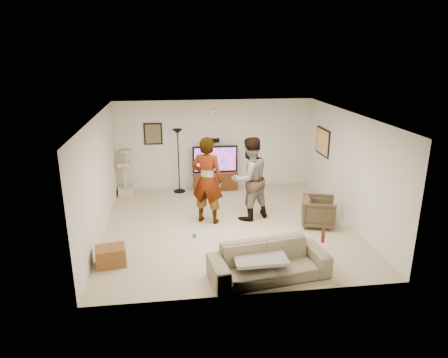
{
  "coord_description": "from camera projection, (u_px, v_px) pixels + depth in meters",
  "views": [
    {
      "loc": [
        -1.2,
        -8.33,
        3.82
      ],
      "look_at": [
        -0.07,
        0.2,
        1.04
      ],
      "focal_mm": 32.34,
      "sensor_mm": 36.0,
      "label": 1
    }
  ],
  "objects": [
    {
      "name": "toy_ball",
      "position": [
        194.0,
        235.0,
        8.58
      ],
      "size": [
        0.09,
        0.09,
        0.09
      ],
      "primitive_type": "sphere",
      "color": "#136F84",
      "rests_on": "floor"
    },
    {
      "name": "throw_blanket",
      "position": [
        259.0,
        256.0,
        6.95
      ],
      "size": [
        0.91,
        0.72,
        0.06
      ],
      "primitive_type": "cube",
      "rotation": [
        0.0,
        0.0,
        0.02
      ],
      "color": "#A7978F",
      "rests_on": "sofa"
    },
    {
      "name": "side_table",
      "position": [
        111.0,
        256.0,
        7.43
      ],
      "size": [
        0.59,
        0.48,
        0.36
      ],
      "primitive_type": "cube",
      "rotation": [
        0.0,
        0.0,
        0.17
      ],
      "color": "brown",
      "rests_on": "floor"
    },
    {
      "name": "wall_clock",
      "position": [
        215.0,
        114.0,
        11.1
      ],
      "size": [
        0.26,
        0.04,
        0.26
      ],
      "primitive_type": "cylinder",
      "rotation": [
        1.57,
        0.0,
        0.0
      ],
      "color": "silver",
      "rests_on": "wall_back"
    },
    {
      "name": "person_right",
      "position": [
        250.0,
        179.0,
        9.27
      ],
      "size": [
        1.17,
        1.06,
        1.95
      ],
      "primitive_type": "imported",
      "rotation": [
        0.0,
        0.0,
        3.57
      ],
      "color": "navy",
      "rests_on": "floor"
    },
    {
      "name": "floor",
      "position": [
        228.0,
        225.0,
        9.18
      ],
      "size": [
        5.5,
        5.5,
        0.02
      ],
      "primitive_type": "cube",
      "color": "tan",
      "rests_on": "ground"
    },
    {
      "name": "tv",
      "position": [
        215.0,
        159.0,
        11.27
      ],
      "size": [
        1.26,
        0.08,
        0.75
      ],
      "primitive_type": "cube",
      "color": "black",
      "rests_on": "tv_stand"
    },
    {
      "name": "sofa",
      "position": [
        269.0,
        261.0,
        7.01
      ],
      "size": [
        2.16,
        1.11,
        0.6
      ],
      "primitive_type": "imported",
      "rotation": [
        0.0,
        0.0,
        0.15
      ],
      "color": "#787056",
      "rests_on": "floor"
    },
    {
      "name": "floor_lamp",
      "position": [
        179.0,
        161.0,
        11.06
      ],
      "size": [
        0.32,
        0.32,
        1.77
      ],
      "primitive_type": "cylinder",
      "color": "black",
      "rests_on": "floor"
    },
    {
      "name": "wall_left",
      "position": [
        99.0,
        177.0,
        8.45
      ],
      "size": [
        0.04,
        5.5,
        2.5
      ],
      "primitive_type": "cube",
      "color": "silver",
      "rests_on": "floor"
    },
    {
      "name": "wall_back",
      "position": [
        215.0,
        144.0,
        11.39
      ],
      "size": [
        5.5,
        0.04,
        2.5
      ],
      "primitive_type": "cube",
      "color": "silver",
      "rests_on": "floor"
    },
    {
      "name": "ceiling",
      "position": [
        229.0,
        115.0,
        8.41
      ],
      "size": [
        5.5,
        5.5,
        0.02
      ],
      "primitive_type": "cube",
      "color": "silver",
      "rests_on": "wall_back"
    },
    {
      "name": "picture_back",
      "position": [
        153.0,
        134.0,
        11.05
      ],
      "size": [
        0.42,
        0.03,
        0.52
      ],
      "primitive_type": "cube",
      "color": "brown",
      "rests_on": "wall_back"
    },
    {
      "name": "tv_stand",
      "position": [
        215.0,
        180.0,
        11.46
      ],
      "size": [
        1.23,
        0.45,
        0.51
      ],
      "primitive_type": "cube",
      "color": "#3E220F",
      "rests_on": "floor"
    },
    {
      "name": "cat_tree",
      "position": [
        124.0,
        172.0,
        10.92
      ],
      "size": [
        0.47,
        0.47,
        1.28
      ],
      "primitive_type": "cube",
      "rotation": [
        0.0,
        0.0,
        0.16
      ],
      "color": "#BAB08C",
      "rests_on": "floor"
    },
    {
      "name": "armchair",
      "position": [
        319.0,
        212.0,
        9.08
      ],
      "size": [
        0.9,
        0.88,
        0.66
      ],
      "primitive_type": "imported",
      "rotation": [
        0.0,
        0.0,
        1.27
      ],
      "color": "#433624",
      "rests_on": "floor"
    },
    {
      "name": "wall_right",
      "position": [
        348.0,
        168.0,
        9.14
      ],
      "size": [
        0.04,
        5.5,
        2.5
      ],
      "primitive_type": "cube",
      "color": "silver",
      "rests_on": "floor"
    },
    {
      "name": "tv_screen",
      "position": [
        215.0,
        159.0,
        11.23
      ],
      "size": [
        1.16,
        0.01,
        0.66
      ],
      "primitive_type": "cube",
      "color": "#EB4730",
      "rests_on": "tv"
    },
    {
      "name": "console_box",
      "position": [
        213.0,
        193.0,
        11.15
      ],
      "size": [
        0.4,
        0.3,
        0.07
      ],
      "primitive_type": "cube",
      "color": "#B1B0BC",
      "rests_on": "floor"
    },
    {
      "name": "wall_speaker",
      "position": [
        215.0,
        140.0,
        11.3
      ],
      "size": [
        0.25,
        0.1,
        0.1
      ],
      "primitive_type": "cube",
      "color": "black",
      "rests_on": "wall_back"
    },
    {
      "name": "picture_right",
      "position": [
        323.0,
        142.0,
        10.57
      ],
      "size": [
        0.03,
        0.78,
        0.62
      ],
      "primitive_type": "cube",
      "color": "#FFA558",
      "rests_on": "wall_right"
    },
    {
      "name": "wall_front",
      "position": [
        254.0,
        224.0,
        6.2
      ],
      "size": [
        5.5,
        0.04,
        2.5
      ],
      "primitive_type": "cube",
      "color": "silver",
      "rests_on": "floor"
    },
    {
      "name": "person_left",
      "position": [
        207.0,
        180.0,
        9.07
      ],
      "size": [
        0.86,
        0.74,
        2.0
      ],
      "primitive_type": "imported",
      "rotation": [
        0.0,
        0.0,
        2.72
      ],
      "color": "#9998AC",
      "rests_on": "floor"
    },
    {
      "name": "beer_bottle",
      "position": [
        323.0,
        236.0,
        7.0
      ],
      "size": [
        0.06,
        0.06,
        0.25
      ],
      "primitive_type": "cylinder",
      "color": "#5A2911",
      "rests_on": "sofa"
    }
  ]
}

